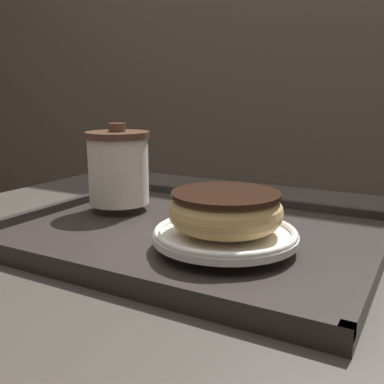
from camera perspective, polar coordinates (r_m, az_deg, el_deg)
The scene contains 7 objects.
wall_behind at distance 1.66m, azimuth 21.59°, elevation 20.79°, with size 8.00×0.05×2.40m.
cafe_table at distance 0.68m, azimuth 3.20°, elevation -19.30°, with size 0.98×0.74×0.75m.
serving_tray at distance 0.60m, azimuth -0.00°, elevation -5.33°, with size 0.47×0.37×0.02m.
coffee_cup_front at distance 0.69m, azimuth -9.32°, elevation 3.13°, with size 0.10×0.10×0.12m.
plate_with_chocolate_donut at distance 0.52m, azimuth 4.25°, elevation -5.35°, with size 0.17×0.17×0.01m.
donut_chocolate_glazed at distance 0.51m, azimuth 4.30°, elevation -2.31°, with size 0.13×0.13×0.04m.
spoon at distance 0.68m, azimuth 6.89°, elevation -1.29°, with size 0.16×0.02×0.01m.
Camera 1 is at (0.25, -0.52, 0.94)m, focal length 42.00 mm.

